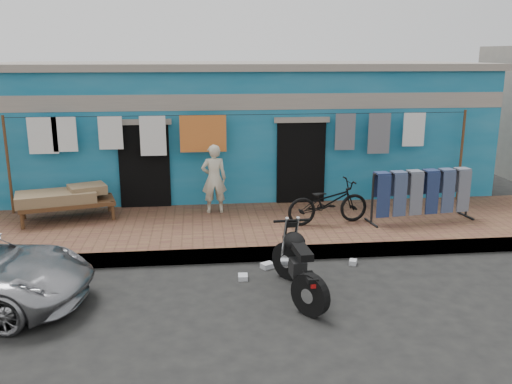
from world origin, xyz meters
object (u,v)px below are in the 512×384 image
object	(u,v)px
bicycle	(328,197)
charpoy	(68,204)
seated_person	(214,179)
jeans_rack	(421,195)
motorcycle	(299,262)

from	to	relation	value
bicycle	charpoy	distance (m)	5.33
seated_person	jeans_rack	distance (m)	4.31
bicycle	motorcycle	xyz separation A→B (m)	(-1.11, -2.74, -0.26)
bicycle	charpoy	size ratio (longest dim) A/B	0.79
motorcycle	charpoy	bearing A→B (deg)	135.41
jeans_rack	bicycle	bearing A→B (deg)	179.90
motorcycle	bicycle	bearing A→B (deg)	64.18
seated_person	motorcycle	size ratio (longest dim) A/B	0.88
seated_person	jeans_rack	xyz separation A→B (m)	(4.17, -1.06, -0.20)
motorcycle	jeans_rack	size ratio (longest dim) A/B	0.73
seated_person	jeans_rack	size ratio (longest dim) A/B	0.64
seated_person	jeans_rack	bearing A→B (deg)	162.73
bicycle	charpoy	world-z (taller)	bicycle
seated_person	charpoy	world-z (taller)	seated_person
seated_person	charpoy	xyz separation A→B (m)	(-3.02, -0.21, -0.41)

